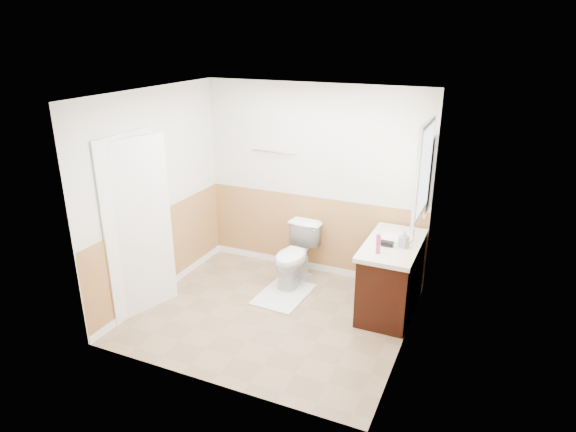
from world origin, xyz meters
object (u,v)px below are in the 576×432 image
at_px(toilet, 295,256).
at_px(bath_mat, 284,294).
at_px(vanity_cabinet, 391,279).
at_px(soap_dispenser, 404,239).
at_px(lotion_bottle, 378,244).

distance_m(toilet, bath_mat, 0.52).
relative_size(vanity_cabinet, soap_dispenser, 5.73).
relative_size(bath_mat, lotion_bottle, 3.64).
bearing_deg(lotion_bottle, toilet, 156.91).
height_order(lotion_bottle, soap_dispenser, lotion_bottle).
bearing_deg(soap_dispenser, vanity_cabinet, 150.24).
distance_m(bath_mat, vanity_cabinet, 1.34).
distance_m(vanity_cabinet, soap_dispenser, 0.56).
height_order(toilet, soap_dispenser, soap_dispenser).
distance_m(toilet, vanity_cabinet, 1.28).
xyz_separation_m(bath_mat, vanity_cabinet, (1.27, 0.20, 0.39)).
xyz_separation_m(bath_mat, soap_dispenser, (1.39, 0.14, 0.94)).
height_order(toilet, vanity_cabinet, vanity_cabinet).
xyz_separation_m(vanity_cabinet, soap_dispenser, (0.12, -0.07, 0.55)).
bearing_deg(lotion_bottle, soap_dispenser, 51.21).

